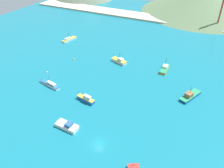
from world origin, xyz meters
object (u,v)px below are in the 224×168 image
at_px(fishing_boat_10, 86,99).
at_px(buoy_0, 74,59).
at_px(fishing_boat_5, 119,61).
at_px(radio_tower, 222,8).
at_px(fishing_boat_0, 165,69).
at_px(fishing_boat_7, 67,126).
at_px(buoy_1, 47,72).
at_px(fishing_boat_8, 69,39).
at_px(fishing_boat_2, 50,84).
at_px(fishing_boat_6, 190,96).

distance_m(fishing_boat_10, buoy_0, 35.08).
bearing_deg(fishing_boat_5, radio_tower, 62.00).
relative_size(fishing_boat_0, fishing_boat_7, 1.13).
distance_m(fishing_boat_10, buoy_1, 29.37).
xyz_separation_m(fishing_boat_5, fishing_boat_8, (-38.23, 11.61, -0.24)).
height_order(fishing_boat_2, fishing_boat_5, fishing_boat_5).
bearing_deg(fishing_boat_0, radio_tower, 76.83).
relative_size(fishing_boat_2, fishing_boat_7, 1.38).
height_order(fishing_boat_0, fishing_boat_8, fishing_boat_0).
bearing_deg(fishing_boat_0, buoy_0, -167.00).
height_order(fishing_boat_5, radio_tower, radio_tower).
bearing_deg(buoy_1, fishing_boat_10, -20.54).
height_order(fishing_boat_10, buoy_0, fishing_boat_10).
xyz_separation_m(fishing_boat_0, buoy_1, (-47.77, -25.85, -0.64)).
bearing_deg(fishing_boat_0, fishing_boat_5, -172.90).
distance_m(fishing_boat_5, buoy_1, 34.68).
bearing_deg(fishing_boat_2, buoy_1, 136.19).
height_order(fishing_boat_7, buoy_1, fishing_boat_7).
height_order(fishing_boat_2, fishing_boat_10, fishing_boat_2).
height_order(fishing_boat_6, fishing_boat_10, fishing_boat_6).
xyz_separation_m(fishing_boat_0, fishing_boat_5, (-21.95, -2.73, 0.20)).
relative_size(fishing_boat_6, fishing_boat_7, 1.40).
height_order(fishing_boat_7, buoy_0, fishing_boat_7).
height_order(fishing_boat_2, radio_tower, radio_tower).
distance_m(fishing_boat_2, fishing_boat_8, 47.70).
relative_size(fishing_boat_10, buoy_1, 12.66).
relative_size(fishing_boat_5, fishing_boat_8, 0.85).
relative_size(fishing_boat_2, buoy_0, 13.41).
xyz_separation_m(fishing_boat_0, buoy_0, (-43.75, -10.10, -0.60)).
bearing_deg(radio_tower, fishing_boat_2, -118.31).
relative_size(fishing_boat_0, fishing_boat_2, 0.82).
xyz_separation_m(fishing_boat_5, buoy_1, (-25.83, -23.12, -0.84)).
relative_size(fishing_boat_7, buoy_1, 12.88).
bearing_deg(fishing_boat_7, fishing_boat_8, 125.00).
relative_size(fishing_boat_6, buoy_0, 13.66).
bearing_deg(fishing_boat_8, fishing_boat_5, -16.90).
relative_size(buoy_0, radio_tower, 0.03).
height_order(fishing_boat_0, radio_tower, radio_tower).
xyz_separation_m(fishing_boat_6, fishing_boat_8, (-74.69, 25.12, -0.14)).
distance_m(fishing_boat_7, fishing_boat_8, 72.91).
bearing_deg(fishing_boat_7, fishing_boat_10, 97.47).
xyz_separation_m(fishing_boat_10, buoy_0, (-23.46, 26.06, -0.93)).
relative_size(fishing_boat_2, fishing_boat_8, 1.07).
bearing_deg(buoy_0, fishing_boat_8, 130.88).
distance_m(fishing_boat_0, buoy_1, 54.33).
relative_size(fishing_boat_8, radio_tower, 0.39).
height_order(fishing_boat_7, fishing_boat_10, fishing_boat_10).
bearing_deg(fishing_boat_5, fishing_boat_6, -20.33).
bearing_deg(buoy_0, fishing_boat_2, -79.42).
bearing_deg(fishing_boat_0, fishing_boat_10, -119.29).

